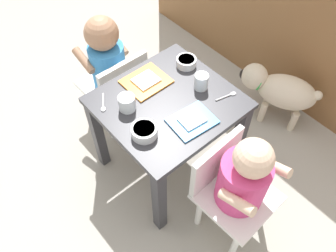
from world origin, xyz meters
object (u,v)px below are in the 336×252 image
object	(u,v)px
spoon_by_right_tray	(228,96)
veggie_bowl_far	(144,131)
seated_child_left	(109,63)
food_tray_left	(146,81)
cereal_bowl_right_side	(186,62)
dog	(279,90)
seated_child_right	(241,180)
food_tray_right	(192,121)
dining_table	(168,115)
spoon_by_left_tray	(103,104)
water_cup_right	(201,82)
water_cup_left	(127,103)

from	to	relation	value
spoon_by_right_tray	veggie_bowl_far	bearing A→B (deg)	-100.36
seated_child_left	veggie_bowl_far	size ratio (longest dim) A/B	6.51
food_tray_left	cereal_bowl_right_side	bearing A→B (deg)	81.01
seated_child_left	dog	bearing A→B (deg)	50.10
seated_child_left	seated_child_right	size ratio (longest dim) A/B	1.03
cereal_bowl_right_side	seated_child_left	bearing A→B (deg)	-144.49
food_tray_right	dining_table	bearing A→B (deg)	179.02
food_tray_left	food_tray_right	xyz separation A→B (m)	(0.29, 0.00, 0.00)
dining_table	spoon_by_left_tray	world-z (taller)	spoon_by_left_tray
cereal_bowl_right_side	spoon_by_left_tray	distance (m)	0.42
food_tray_left	veggie_bowl_far	distance (m)	0.28
water_cup_right	food_tray_left	bearing A→B (deg)	-138.09
veggie_bowl_far	cereal_bowl_right_side	xyz separation A→B (m)	(-0.18, 0.38, -0.00)
seated_child_left	dog	size ratio (longest dim) A/B	1.57
food_tray_right	water_cup_left	size ratio (longest dim) A/B	2.65
food_tray_right	spoon_by_right_tray	size ratio (longest dim) A/B	1.83
water_cup_left	spoon_by_left_tray	world-z (taller)	water_cup_left
seated_child_right	water_cup_left	world-z (taller)	seated_child_right
veggie_bowl_far	spoon_by_left_tray	size ratio (longest dim) A/B	1.11
dining_table	veggie_bowl_far	distance (m)	0.22
seated_child_right	spoon_by_right_tray	size ratio (longest dim) A/B	6.27
spoon_by_left_tray	spoon_by_right_tray	size ratio (longest dim) A/B	0.90
food_tray_left	water_cup_right	world-z (taller)	water_cup_right
water_cup_left	spoon_by_right_tray	xyz separation A→B (m)	(0.22, 0.35, -0.02)
water_cup_right	veggie_bowl_far	world-z (taller)	water_cup_right
dog	food_tray_left	size ratio (longest dim) A/B	2.24
cereal_bowl_right_side	spoon_by_left_tray	size ratio (longest dim) A/B	0.99
spoon_by_right_tray	dog	bearing A→B (deg)	90.05
seated_child_left	cereal_bowl_right_side	size ratio (longest dim) A/B	7.26
seated_child_right	dog	world-z (taller)	seated_child_right
water_cup_left	spoon_by_right_tray	bearing A→B (deg)	58.36
dog	food_tray_left	bearing A→B (deg)	-113.51
seated_child_right	spoon_by_left_tray	bearing A→B (deg)	-159.73
food_tray_left	cereal_bowl_right_side	distance (m)	0.21
dog	food_tray_left	world-z (taller)	food_tray_left
water_cup_right	spoon_by_left_tray	bearing A→B (deg)	-116.98
dining_table	cereal_bowl_right_side	xyz separation A→B (m)	(-0.11, 0.20, 0.11)
seated_child_left	spoon_by_right_tray	size ratio (longest dim) A/B	6.49
water_cup_left	veggie_bowl_far	size ratio (longest dim) A/B	0.69
seated_child_right	water_cup_left	xyz separation A→B (m)	(-0.49, -0.15, 0.11)
seated_child_left	cereal_bowl_right_side	bearing A→B (deg)	35.51
dining_table	seated_child_right	distance (m)	0.41
food_tray_right	veggie_bowl_far	bearing A→B (deg)	-112.25
spoon_by_left_tray	spoon_by_right_tray	bearing A→B (deg)	54.65
dog	cereal_bowl_right_side	world-z (taller)	cereal_bowl_right_side
food_tray_right	water_cup_left	xyz separation A→B (m)	(-0.22, -0.14, 0.02)
water_cup_left	seated_child_right	bearing A→B (deg)	16.60
water_cup_left	veggie_bowl_far	world-z (taller)	water_cup_left
dining_table	cereal_bowl_right_side	distance (m)	0.26
seated_child_right	spoon_by_right_tray	xyz separation A→B (m)	(-0.27, 0.21, 0.09)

